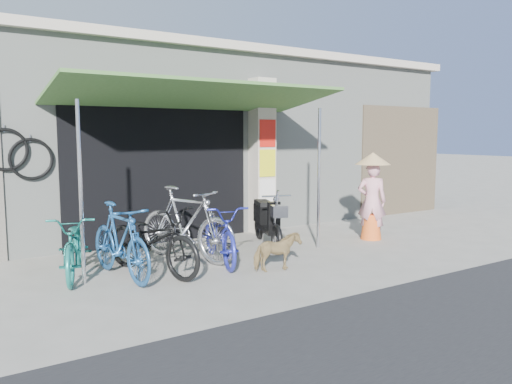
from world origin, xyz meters
TOP-DOWN VIEW (x-y plane):
  - ground at (0.00, 0.00)m, footprint 80.00×80.00m
  - bicycle_shop at (-0.00, 5.09)m, footprint 12.30×5.30m
  - shop_pillar at (0.85, 2.45)m, footprint 0.42×0.44m
  - awning at (-0.90, 1.63)m, footprint 4.60×1.88m
  - neighbour_right at (5.00, 2.59)m, footprint 2.60×0.06m
  - bike_teal at (-3.01, 1.12)m, footprint 1.07×1.76m
  - bike_blue at (-2.52, 0.74)m, footprint 0.68×1.74m
  - bike_black at (-2.08, 0.71)m, footprint 1.22×1.94m
  - bike_silver at (-1.36, 1.17)m, footprint 1.23×1.96m
  - bike_navy at (-0.99, 0.77)m, footprint 1.00×1.81m
  - street_dog at (-0.56, -0.10)m, footprint 0.69×0.39m
  - moped at (0.24, 1.33)m, footprint 0.74×1.64m
  - nun at (2.18, 0.77)m, footprint 0.64×0.64m

SIDE VIEW (x-z plane):
  - ground at x=0.00m, z-range 0.00..0.00m
  - street_dog at x=-0.56m, z-range 0.00..0.56m
  - moped at x=0.24m, z-range -0.04..0.91m
  - bike_teal at x=-3.01m, z-range 0.00..0.87m
  - bike_navy at x=-0.99m, z-range 0.00..0.90m
  - bike_black at x=-2.08m, z-range 0.00..0.96m
  - bike_blue at x=-2.52m, z-range 0.00..1.02m
  - bike_silver at x=-1.36m, z-range 0.00..1.14m
  - nun at x=2.18m, z-range 0.00..1.61m
  - neighbour_right at x=5.00m, z-range 0.00..2.60m
  - shop_pillar at x=0.85m, z-range 0.00..3.00m
  - bicycle_shop at x=0.00m, z-range 0.00..3.66m
  - awning at x=-0.90m, z-range 1.15..3.88m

